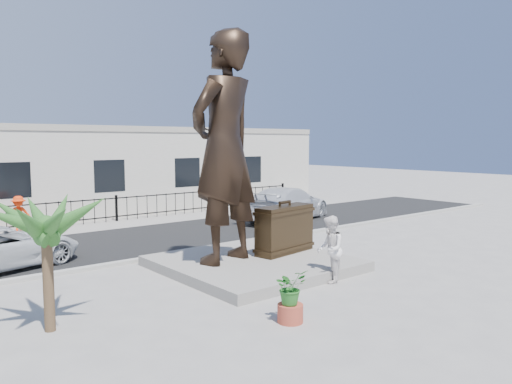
# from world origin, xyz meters

# --- Properties ---
(ground) EXTENTS (100.00, 100.00, 0.00)m
(ground) POSITION_xyz_m (0.00, 0.00, 0.00)
(ground) COLOR #9E9991
(ground) RESTS_ON ground
(street) EXTENTS (40.00, 7.00, 0.01)m
(street) POSITION_xyz_m (0.00, 8.00, 0.01)
(street) COLOR black
(street) RESTS_ON ground
(curb) EXTENTS (40.00, 0.25, 0.12)m
(curb) POSITION_xyz_m (0.00, 4.50, 0.06)
(curb) COLOR #A5A399
(curb) RESTS_ON ground
(far_sidewalk) EXTENTS (40.00, 2.50, 0.02)m
(far_sidewalk) POSITION_xyz_m (0.00, 12.00, 0.01)
(far_sidewalk) COLOR #9E9991
(far_sidewalk) RESTS_ON ground
(plinth) EXTENTS (5.20, 5.20, 0.30)m
(plinth) POSITION_xyz_m (-0.50, 1.50, 0.15)
(plinth) COLOR gray
(plinth) RESTS_ON ground
(fence) EXTENTS (22.00, 0.10, 1.20)m
(fence) POSITION_xyz_m (0.00, 12.80, 0.60)
(fence) COLOR black
(fence) RESTS_ON ground
(building) EXTENTS (28.00, 7.00, 4.40)m
(building) POSITION_xyz_m (0.00, 17.00, 2.20)
(building) COLOR silver
(building) RESTS_ON ground
(statue) EXTENTS (2.84, 2.24, 6.85)m
(statue) POSITION_xyz_m (-1.39, 1.79, 3.73)
(statue) COLOR black
(statue) RESTS_ON plinth
(suitcase) EXTENTS (2.26, 1.03, 1.54)m
(suitcase) POSITION_xyz_m (0.81, 1.52, 1.07)
(suitcase) COLOR #352716
(suitcase) RESTS_ON plinth
(tourist) EXTENTS (1.14, 1.13, 1.86)m
(tourist) POSITION_xyz_m (0.19, -1.02, 0.93)
(tourist) COLOR white
(tourist) RESTS_ON ground
(car_silver) EXTENTS (6.16, 4.09, 1.66)m
(car_silver) POSITION_xyz_m (6.71, 7.76, 0.84)
(car_silver) COLOR silver
(car_silver) RESTS_ON street
(worker) EXTENTS (1.09, 0.70, 1.60)m
(worker) POSITION_xyz_m (-4.57, 12.27, 0.82)
(worker) COLOR #FF3A0D
(worker) RESTS_ON far_sidewalk
(palm_tree) EXTENTS (1.80, 1.80, 3.20)m
(palm_tree) POSITION_xyz_m (-7.00, 0.18, 0.00)
(palm_tree) COLOR #2A5B21
(palm_tree) RESTS_ON ground
(planter) EXTENTS (0.56, 0.56, 0.40)m
(planter) POSITION_xyz_m (-2.81, -2.61, 0.20)
(planter) COLOR #B0432E
(planter) RESTS_ON ground
(shrub) EXTENTS (0.73, 0.64, 0.77)m
(shrub) POSITION_xyz_m (-2.81, -2.61, 0.78)
(shrub) COLOR #277024
(shrub) RESTS_ON planter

